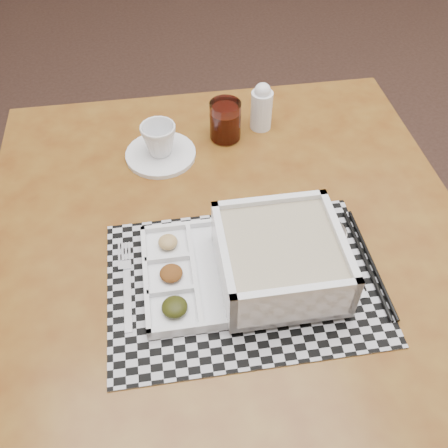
% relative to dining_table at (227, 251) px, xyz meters
% --- Properties ---
extents(floor, '(5.00, 5.00, 0.00)m').
position_rel_dining_table_xyz_m(floor, '(0.58, 0.54, -0.61)').
color(floor, black).
rests_on(floor, ground).
extents(dining_table, '(1.00, 1.00, 0.68)m').
position_rel_dining_table_xyz_m(dining_table, '(0.00, 0.00, 0.00)').
color(dining_table, '#5A2C10').
rests_on(dining_table, ground).
extents(placemat, '(0.49, 0.37, 0.00)m').
position_rel_dining_table_xyz_m(placemat, '(-0.01, -0.13, 0.07)').
color(placemat, '#ADACB4').
rests_on(placemat, dining_table).
extents(serving_tray, '(0.34, 0.27, 0.10)m').
position_rel_dining_table_xyz_m(serving_tray, '(0.04, -0.13, 0.11)').
color(serving_tray, white).
rests_on(serving_tray, placemat).
extents(fork, '(0.04, 0.19, 0.00)m').
position_rel_dining_table_xyz_m(fork, '(-0.20, -0.08, 0.07)').
color(fork, silver).
rests_on(fork, placemat).
extents(spoon, '(0.04, 0.18, 0.01)m').
position_rel_dining_table_xyz_m(spoon, '(0.19, -0.08, 0.08)').
color(spoon, silver).
rests_on(spoon, placemat).
extents(chopsticks, '(0.04, 0.24, 0.01)m').
position_rel_dining_table_xyz_m(chopsticks, '(0.22, -0.15, 0.08)').
color(chopsticks, black).
rests_on(chopsticks, placemat).
extents(saucer, '(0.15, 0.15, 0.01)m').
position_rel_dining_table_xyz_m(saucer, '(-0.08, 0.24, 0.07)').
color(saucer, white).
rests_on(saucer, dining_table).
extents(cup, '(0.10, 0.10, 0.07)m').
position_rel_dining_table_xyz_m(cup, '(-0.08, 0.24, 0.11)').
color(cup, white).
rests_on(cup, saucer).
extents(juice_glass, '(0.07, 0.07, 0.09)m').
position_rel_dining_table_xyz_m(juice_glass, '(0.07, 0.26, 0.11)').
color(juice_glass, white).
rests_on(juice_glass, dining_table).
extents(creamer_bottle, '(0.05, 0.05, 0.11)m').
position_rel_dining_table_xyz_m(creamer_bottle, '(0.16, 0.28, 0.12)').
color(creamer_bottle, white).
rests_on(creamer_bottle, dining_table).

